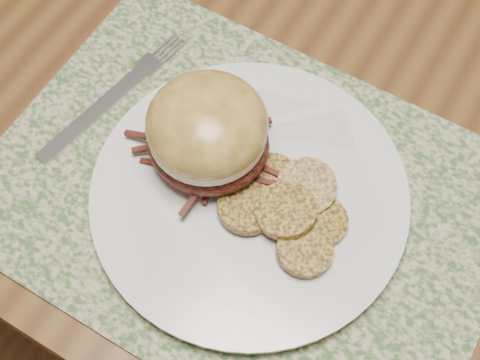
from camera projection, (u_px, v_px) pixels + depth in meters
name	position (u px, v px, depth m)	size (l,w,h in m)	color
ground	(312.00, 264.00, 1.36)	(3.50, 3.50, 0.00)	brown
dining_table	(367.00, 61.00, 0.76)	(1.50, 0.90, 0.75)	brown
placemat	(245.00, 197.00, 0.59)	(0.45, 0.33, 0.00)	#3A5B2F
dinner_plate	(249.00, 196.00, 0.58)	(0.26, 0.26, 0.02)	silver
pork_sandwich	(208.00, 132.00, 0.56)	(0.12, 0.12, 0.08)	black
roasted_potatoes	(288.00, 207.00, 0.56)	(0.13, 0.12, 0.03)	olive
fork	(115.00, 95.00, 0.64)	(0.05, 0.19, 0.00)	#B5B6BC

